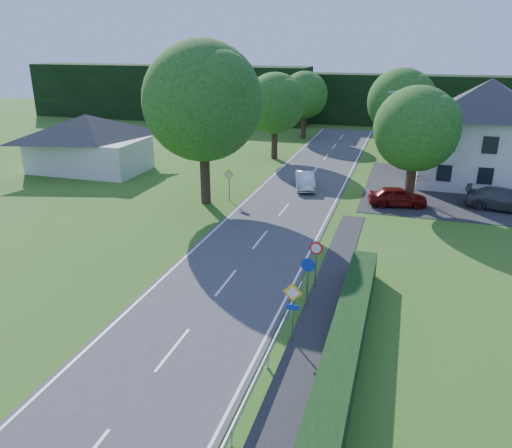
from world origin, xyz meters
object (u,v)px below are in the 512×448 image
(parked_car_silver_a, at_px, (432,168))
(parasol, at_px, (416,187))
(streetlight, at_px, (409,139))
(motorcycle, at_px, (309,175))
(parked_car_grey, at_px, (504,200))
(parked_car_red, at_px, (398,197))
(parked_car_silver_b, at_px, (502,196))
(moving_car, at_px, (305,180))

(parked_car_silver_a, height_order, parasol, parasol)
(streetlight, distance_m, parked_car_silver_a, 8.22)
(motorcycle, bearing_deg, parked_car_grey, -23.00)
(streetlight, relative_size, motorcycle, 4.22)
(motorcycle, relative_size, parked_car_silver_a, 0.42)
(streetlight, xyz_separation_m, parked_car_grey, (6.92, -1.41, -3.67))
(parked_car_red, bearing_deg, streetlight, -18.40)
(parked_car_silver_b, bearing_deg, motorcycle, 49.00)
(parasol, bearing_deg, moving_car, 177.75)
(motorcycle, xyz_separation_m, parked_car_grey, (14.81, -3.66, 0.25))
(parasol, bearing_deg, parked_car_grey, -8.58)
(moving_car, bearing_deg, parked_car_silver_b, -15.20)
(streetlight, height_order, parked_car_grey, streetlight)
(parked_car_silver_b, bearing_deg, parked_car_grey, 146.18)
(motorcycle, relative_size, parked_car_red, 0.46)
(streetlight, height_order, parasol, streetlight)
(moving_car, relative_size, parked_car_silver_a, 0.93)
(parked_car_silver_b, distance_m, parasol, 6.09)
(parked_car_grey, bearing_deg, parked_car_silver_b, 8.81)
(moving_car, xyz_separation_m, parked_car_grey, (14.68, -1.25, 0.06))
(streetlight, xyz_separation_m, parked_car_red, (-0.36, -2.73, -3.71))
(moving_car, height_order, parked_car_silver_a, parked_car_silver_a)
(moving_car, height_order, parked_car_red, parked_car_red)
(moving_car, relative_size, motorcycle, 2.22)
(parked_car_red, xyz_separation_m, parasol, (1.25, 2.23, 0.23))
(parked_car_grey, distance_m, parasol, 6.10)
(parked_car_silver_a, relative_size, parasol, 2.17)
(parked_car_silver_b, bearing_deg, parasol, 61.75)
(streetlight, distance_m, parked_car_silver_b, 7.93)
(moving_car, bearing_deg, parked_car_red, -34.57)
(parked_car_silver_a, bearing_deg, streetlight, 142.64)
(parasol, bearing_deg, parked_car_silver_b, 3.72)
(parked_car_silver_a, bearing_deg, parked_car_grey, -170.53)
(parked_car_silver_a, bearing_deg, moving_car, 105.99)
(streetlight, height_order, motorcycle, streetlight)
(streetlight, relative_size, parked_car_silver_b, 1.76)
(parked_car_red, bearing_deg, parked_car_silver_b, -81.08)
(parked_car_red, bearing_deg, parked_car_grey, -90.52)
(parked_car_red, bearing_deg, motorcycle, 45.69)
(moving_car, xyz_separation_m, motorcycle, (-0.13, 2.41, -0.19))
(parked_car_silver_b, bearing_deg, parked_car_silver_a, 1.60)
(parasol, bearing_deg, parked_car_silver_a, 79.77)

